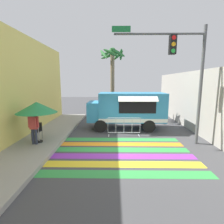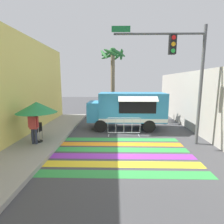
{
  "view_description": "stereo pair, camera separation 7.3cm",
  "coord_description": "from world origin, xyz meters",
  "px_view_note": "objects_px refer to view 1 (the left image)",
  "views": [
    {
      "loc": [
        -0.33,
        -8.4,
        3.21
      ],
      "look_at": [
        -0.49,
        2.34,
        1.38
      ],
      "focal_mm": 28.0,
      "sensor_mm": 36.0,
      "label": 1
    },
    {
      "loc": [
        -0.25,
        -8.4,
        3.21
      ],
      "look_at": [
        -0.49,
        2.34,
        1.38
      ],
      "focal_mm": 28.0,
      "sensor_mm": 36.0,
      "label": 2
    }
  ],
  "objects_px": {
    "patio_umbrella": "(37,107)",
    "traffic_signal_pole": "(184,65)",
    "food_truck": "(126,108)",
    "folding_chair": "(37,129)",
    "vendor_person": "(34,126)",
    "barricade_front": "(124,127)",
    "palm_tree": "(112,69)"
  },
  "relations": [
    {
      "from": "traffic_signal_pole",
      "to": "palm_tree",
      "type": "bearing_deg",
      "value": 121.0
    },
    {
      "from": "traffic_signal_pole",
      "to": "folding_chair",
      "type": "xyz_separation_m",
      "value": [
        -7.55,
        0.08,
        -3.33
      ]
    },
    {
      "from": "food_truck",
      "to": "palm_tree",
      "type": "relative_size",
      "value": 0.87
    },
    {
      "from": "patio_umbrella",
      "to": "vendor_person",
      "type": "bearing_deg",
      "value": -105.15
    },
    {
      "from": "traffic_signal_pole",
      "to": "palm_tree",
      "type": "distance_m",
      "value": 7.01
    },
    {
      "from": "patio_umbrella",
      "to": "vendor_person",
      "type": "distance_m",
      "value": 0.91
    },
    {
      "from": "food_truck",
      "to": "folding_chair",
      "type": "height_order",
      "value": "food_truck"
    },
    {
      "from": "food_truck",
      "to": "patio_umbrella",
      "type": "bearing_deg",
      "value": -144.06
    },
    {
      "from": "food_truck",
      "to": "vendor_person",
      "type": "distance_m",
      "value": 6.01
    },
    {
      "from": "food_truck",
      "to": "traffic_signal_pole",
      "type": "bearing_deg",
      "value": -48.88
    },
    {
      "from": "vendor_person",
      "to": "palm_tree",
      "type": "bearing_deg",
      "value": 73.39
    },
    {
      "from": "traffic_signal_pole",
      "to": "patio_umbrella",
      "type": "distance_m",
      "value": 7.59
    },
    {
      "from": "barricade_front",
      "to": "traffic_signal_pole",
      "type": "bearing_deg",
      "value": -24.8
    },
    {
      "from": "food_truck",
      "to": "traffic_signal_pole",
      "type": "xyz_separation_m",
      "value": [
        2.63,
        -3.02,
        2.58
      ]
    },
    {
      "from": "food_truck",
      "to": "barricade_front",
      "type": "xyz_separation_m",
      "value": [
        -0.21,
        -1.7,
        -0.91
      ]
    },
    {
      "from": "food_truck",
      "to": "palm_tree",
      "type": "distance_m",
      "value": 4.25
    },
    {
      "from": "vendor_person",
      "to": "barricade_front",
      "type": "xyz_separation_m",
      "value": [
        4.53,
        1.98,
        -0.56
      ]
    },
    {
      "from": "vendor_person",
      "to": "palm_tree",
      "type": "distance_m",
      "value": 8.31
    },
    {
      "from": "patio_umbrella",
      "to": "traffic_signal_pole",
      "type": "bearing_deg",
      "value": 2.86
    },
    {
      "from": "folding_chair",
      "to": "vendor_person",
      "type": "xyz_separation_m",
      "value": [
        0.18,
        -0.74,
        0.39
      ]
    },
    {
      "from": "patio_umbrella",
      "to": "barricade_front",
      "type": "xyz_separation_m",
      "value": [
        4.45,
        1.68,
        -1.42
      ]
    },
    {
      "from": "barricade_front",
      "to": "folding_chair",
      "type": "bearing_deg",
      "value": -165.33
    },
    {
      "from": "food_truck",
      "to": "folding_chair",
      "type": "bearing_deg",
      "value": -149.2
    },
    {
      "from": "folding_chair",
      "to": "vendor_person",
      "type": "height_order",
      "value": "vendor_person"
    },
    {
      "from": "food_truck",
      "to": "folding_chair",
      "type": "relative_size",
      "value": 5.79
    },
    {
      "from": "traffic_signal_pole",
      "to": "palm_tree",
      "type": "xyz_separation_m",
      "value": [
        -3.61,
        6.0,
        0.28
      ]
    },
    {
      "from": "folding_chair",
      "to": "barricade_front",
      "type": "height_order",
      "value": "barricade_front"
    },
    {
      "from": "food_truck",
      "to": "vendor_person",
      "type": "xyz_separation_m",
      "value": [
        -4.74,
        -3.68,
        -0.36
      ]
    },
    {
      "from": "patio_umbrella",
      "to": "barricade_front",
      "type": "distance_m",
      "value": 4.96
    },
    {
      "from": "food_truck",
      "to": "palm_tree",
      "type": "xyz_separation_m",
      "value": [
        -0.97,
        2.99,
        2.86
      ]
    },
    {
      "from": "food_truck",
      "to": "barricade_front",
      "type": "height_order",
      "value": "food_truck"
    },
    {
      "from": "folding_chair",
      "to": "food_truck",
      "type": "bearing_deg",
      "value": 13.13
    }
  ]
}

